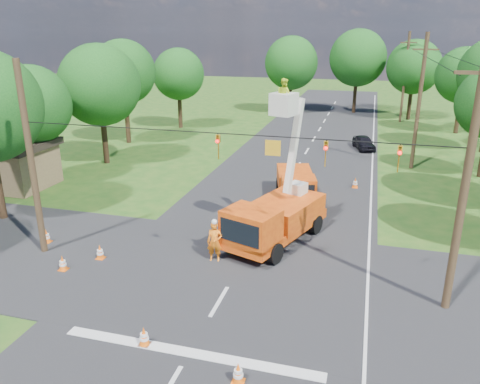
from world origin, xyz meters
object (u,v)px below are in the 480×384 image
(traffic_cone_6, at_px, (355,183))
(pole_right_near, at_px, (466,181))
(traffic_cone_3, at_px, (100,252))
(traffic_cone_0, at_px, (144,337))
(traffic_cone_4, at_px, (63,263))
(pole_right_mid, at_px, (419,102))
(shed, at_px, (10,163))
(tree_right_e, at_px, (464,76))
(bucket_truck, at_px, (275,212))
(tree_left_e, at_px, (123,72))
(tree_far_a, at_px, (291,63))
(pole_right_far, at_px, (405,77))
(tree_left_f, at_px, (179,74))
(traffic_cone_1, at_px, (238,373))
(traffic_cone_5, at_px, (46,236))
(distant_car, at_px, (364,143))
(tree_left_d, at_px, (100,85))
(second_truck, at_px, (296,184))
(ground_worker, at_px, (215,242))
(tree_left_c, at_px, (31,105))
(tree_far_b, at_px, (358,58))
(tree_far_c, at_px, (414,67))

(traffic_cone_6, relative_size, pole_right_near, 0.07)
(traffic_cone_3, height_order, traffic_cone_6, same)
(traffic_cone_0, relative_size, traffic_cone_4, 1.00)
(pole_right_mid, height_order, shed, pole_right_mid)
(shed, height_order, tree_right_e, tree_right_e)
(bucket_truck, relative_size, tree_left_e, 0.86)
(tree_right_e, distance_m, tree_far_a, 20.43)
(pole_right_far, distance_m, shed, 41.69)
(pole_right_far, relative_size, tree_left_f, 1.19)
(traffic_cone_1, height_order, traffic_cone_5, same)
(distant_car, distance_m, traffic_cone_4, 29.24)
(tree_left_d, bearing_deg, traffic_cone_5, -70.53)
(second_truck, bearing_deg, traffic_cone_5, -152.95)
(pole_right_near, bearing_deg, bucket_truck, 152.41)
(ground_worker, height_order, traffic_cone_5, ground_worker)
(ground_worker, height_order, tree_far_a, tree_far_a)
(traffic_cone_1, xyz_separation_m, pole_right_mid, (6.57, 26.06, 4.75))
(traffic_cone_0, relative_size, traffic_cone_1, 1.00)
(traffic_cone_4, height_order, tree_right_e, tree_right_e)
(tree_far_a, bearing_deg, tree_right_e, -23.05)
(shed, bearing_deg, ground_worker, -21.88)
(tree_left_c, distance_m, tree_far_a, 35.90)
(traffic_cone_1, relative_size, tree_far_b, 0.07)
(pole_right_near, height_order, tree_left_f, pole_right_near)
(second_truck, distance_m, tree_left_e, 21.91)
(tree_right_e, bearing_deg, tree_left_e, -156.98)
(second_truck, relative_size, tree_far_a, 0.60)
(bucket_truck, distance_m, tree_far_b, 41.45)
(traffic_cone_0, xyz_separation_m, traffic_cone_3, (-4.86, 5.22, 0.00))
(distant_car, relative_size, tree_left_e, 0.38)
(traffic_cone_6, distance_m, tree_left_c, 22.15)
(pole_right_far, xyz_separation_m, tree_left_d, (-23.50, -25.00, 1.02))
(traffic_cone_6, distance_m, shed, 23.29)
(second_truck, height_order, tree_far_a, tree_far_a)
(traffic_cone_4, bearing_deg, traffic_cone_1, -26.42)
(tree_left_c, distance_m, tree_far_b, 40.96)
(tree_left_d, bearing_deg, tree_far_c, 47.78)
(ground_worker, bearing_deg, traffic_cone_6, 54.82)
(second_truck, relative_size, distant_car, 1.61)
(traffic_cone_6, relative_size, shed, 0.13)
(traffic_cone_1, relative_size, traffic_cone_3, 1.00)
(distant_car, xyz_separation_m, tree_left_d, (-19.77, -10.16, 5.52))
(tree_far_c, bearing_deg, traffic_cone_1, -98.95)
(bucket_truck, relative_size, traffic_cone_4, 11.34)
(tree_left_c, height_order, tree_left_e, tree_left_e)
(second_truck, xyz_separation_m, tree_far_b, (2.01, 34.58, 5.75))
(traffic_cone_0, height_order, tree_far_a, tree_far_a)
(pole_right_mid, distance_m, tree_left_f, 25.36)
(traffic_cone_1, distance_m, tree_left_d, 27.63)
(traffic_cone_6, bearing_deg, tree_far_a, 108.07)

